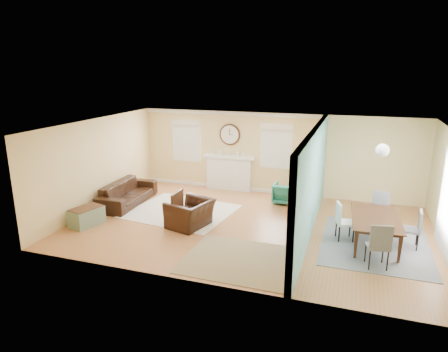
% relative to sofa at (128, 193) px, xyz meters
% --- Properties ---
extents(floor, '(9.00, 9.00, 0.00)m').
position_rel_sofa_xyz_m(floor, '(3.95, -0.56, -0.33)').
color(floor, '#AE6A34').
rests_on(floor, ground).
extents(wall_back, '(9.00, 0.02, 2.60)m').
position_rel_sofa_xyz_m(wall_back, '(3.95, 2.44, 0.97)').
color(wall_back, '#ECD189').
rests_on(wall_back, ground).
extents(wall_front, '(9.00, 0.02, 2.60)m').
position_rel_sofa_xyz_m(wall_front, '(3.95, -3.56, 0.97)').
color(wall_front, '#ECD189').
rests_on(wall_front, ground).
extents(wall_left, '(0.02, 6.00, 2.60)m').
position_rel_sofa_xyz_m(wall_left, '(-0.55, -0.56, 0.97)').
color(wall_left, '#ECD189').
rests_on(wall_left, ground).
extents(ceiling, '(9.00, 6.00, 0.02)m').
position_rel_sofa_xyz_m(ceiling, '(3.95, -0.56, 2.27)').
color(ceiling, white).
rests_on(ceiling, wall_back).
extents(partition, '(0.17, 6.00, 2.60)m').
position_rel_sofa_xyz_m(partition, '(5.46, -0.28, 1.03)').
color(partition, '#ECD189').
rests_on(partition, ground).
extents(fireplace, '(1.70, 0.30, 1.17)m').
position_rel_sofa_xyz_m(fireplace, '(2.45, 2.32, 0.27)').
color(fireplace, white).
rests_on(fireplace, ground).
extents(wall_clock, '(0.70, 0.07, 0.70)m').
position_rel_sofa_xyz_m(wall_clock, '(2.45, 2.41, 1.52)').
color(wall_clock, '#4A2813').
rests_on(wall_clock, wall_back).
extents(window_left, '(1.05, 0.13, 1.42)m').
position_rel_sofa_xyz_m(window_left, '(0.90, 2.39, 1.33)').
color(window_left, white).
rests_on(window_left, wall_back).
extents(window_right, '(1.05, 0.13, 1.42)m').
position_rel_sofa_xyz_m(window_right, '(4.00, 2.39, 1.33)').
color(window_right, white).
rests_on(window_right, wall_back).
extents(pendant, '(0.30, 0.30, 0.55)m').
position_rel_sofa_xyz_m(pendant, '(6.95, -0.56, 1.87)').
color(pendant, gold).
rests_on(pendant, ceiling).
extents(rug_cream, '(3.07, 2.75, 0.01)m').
position_rel_sofa_xyz_m(rug_cream, '(1.81, -0.14, -0.32)').
color(rug_cream, beige).
rests_on(rug_cream, floor).
extents(rug_jute, '(2.48, 2.04, 0.01)m').
position_rel_sofa_xyz_m(rug_jute, '(4.31, -2.45, -0.32)').
color(rug_jute, '#978161').
rests_on(rug_jute, floor).
extents(rug_grey, '(2.37, 2.96, 0.01)m').
position_rel_sofa_xyz_m(rug_grey, '(6.99, -0.68, -0.32)').
color(rug_grey, slate).
rests_on(rug_grey, floor).
extents(sofa, '(0.98, 2.30, 0.66)m').
position_rel_sofa_xyz_m(sofa, '(0.00, 0.00, 0.00)').
color(sofa, black).
rests_on(sofa, floor).
extents(eames_chair, '(1.18, 1.28, 0.70)m').
position_rel_sofa_xyz_m(eames_chair, '(2.50, -1.06, 0.02)').
color(eames_chair, black).
rests_on(eames_chair, floor).
extents(green_chair, '(0.68, 0.70, 0.62)m').
position_rel_sofa_xyz_m(green_chair, '(4.48, 1.54, -0.02)').
color(green_chair, '#1D715E').
rests_on(green_chair, floor).
extents(trunk, '(0.70, 0.93, 0.48)m').
position_rel_sofa_xyz_m(trunk, '(-0.08, -1.84, -0.09)').
color(trunk, gray).
rests_on(trunk, floor).
extents(credenza, '(0.50, 1.48, 0.80)m').
position_rel_sofa_xyz_m(credenza, '(5.06, 0.72, 0.07)').
color(credenza, '#A86637').
rests_on(credenza, floor).
extents(tv, '(0.22, 1.05, 0.60)m').
position_rel_sofa_xyz_m(tv, '(5.04, 0.72, 0.77)').
color(tv, black).
rests_on(tv, credenza).
extents(garden_stool, '(0.31, 0.31, 0.45)m').
position_rel_sofa_xyz_m(garden_stool, '(5.12, -0.36, -0.11)').
color(garden_stool, white).
rests_on(garden_stool, floor).
extents(potted_plant, '(0.48, 0.47, 0.40)m').
position_rel_sofa_xyz_m(potted_plant, '(5.12, -0.36, 0.32)').
color(potted_plant, '#337F33').
rests_on(potted_plant, garden_stool).
extents(dining_table, '(1.14, 1.94, 0.67)m').
position_rel_sofa_xyz_m(dining_table, '(6.99, -0.68, 0.00)').
color(dining_table, '#4A2813').
rests_on(dining_table, floor).
extents(dining_chair_n, '(0.46, 0.46, 0.93)m').
position_rel_sofa_xyz_m(dining_chair_n, '(7.09, 0.36, 0.22)').
color(dining_chair_n, slate).
rests_on(dining_chair_n, floor).
extents(dining_chair_s, '(0.52, 0.52, 0.98)m').
position_rel_sofa_xyz_m(dining_chair_s, '(6.97, -1.82, 0.25)').
color(dining_chair_s, slate).
rests_on(dining_chair_s, floor).
extents(dining_chair_w, '(0.50, 0.50, 0.91)m').
position_rel_sofa_xyz_m(dining_chair_w, '(6.30, -0.64, 0.20)').
color(dining_chair_w, white).
rests_on(dining_chair_w, floor).
extents(dining_chair_e, '(0.43, 0.43, 0.91)m').
position_rel_sofa_xyz_m(dining_chair_e, '(7.71, -0.61, 0.20)').
color(dining_chair_e, slate).
rests_on(dining_chair_e, floor).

